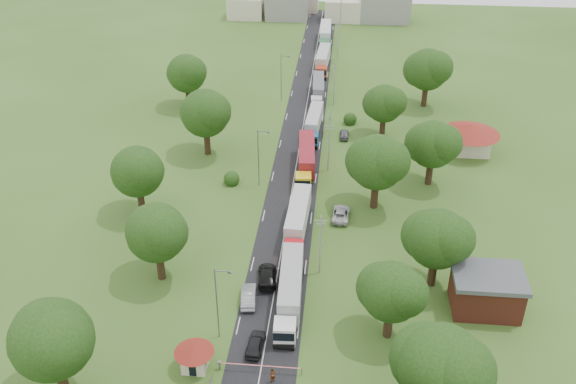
# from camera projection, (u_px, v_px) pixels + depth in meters

# --- Properties ---
(ground) EXTENTS (260.00, 260.00, 0.00)m
(ground) POSITION_uv_depth(u_px,v_px,m) (283.00, 240.00, 91.41)
(ground) COLOR #34541C
(ground) RESTS_ON ground
(road) EXTENTS (8.00, 200.00, 0.04)m
(road) POSITION_uv_depth(u_px,v_px,m) (295.00, 172.00, 108.44)
(road) COLOR black
(road) RESTS_ON ground
(boom_barrier) EXTENTS (9.22, 0.35, 1.18)m
(boom_barrier) POSITION_uv_depth(u_px,v_px,m) (248.00, 365.00, 69.76)
(boom_barrier) COLOR slate
(boom_barrier) RESTS_ON ground
(guard_booth) EXTENTS (4.40, 4.40, 3.45)m
(guard_booth) POSITION_uv_depth(u_px,v_px,m) (194.00, 353.00, 69.57)
(guard_booth) COLOR beige
(guard_booth) RESTS_ON ground
(info_sign) EXTENTS (0.12, 3.10, 4.10)m
(info_sign) POSITION_uv_depth(u_px,v_px,m) (330.00, 119.00, 119.24)
(info_sign) COLOR slate
(info_sign) RESTS_ON ground
(pole_1) EXTENTS (1.60, 0.24, 9.00)m
(pole_1) POSITION_uv_depth(u_px,v_px,m) (320.00, 244.00, 82.57)
(pole_1) COLOR gray
(pole_1) RESTS_ON ground
(pole_2) EXTENTS (1.60, 0.24, 9.00)m
(pole_2) POSITION_uv_depth(u_px,v_px,m) (329.00, 146.00, 106.42)
(pole_2) COLOR gray
(pole_2) RESTS_ON ground
(pole_3) EXTENTS (1.60, 0.24, 9.00)m
(pole_3) POSITION_uv_depth(u_px,v_px,m) (334.00, 83.00, 130.27)
(pole_3) COLOR gray
(pole_3) RESTS_ON ground
(pole_4) EXTENTS (1.60, 0.24, 9.00)m
(pole_4) POSITION_uv_depth(u_px,v_px,m) (338.00, 40.00, 154.11)
(pole_4) COLOR gray
(pole_4) RESTS_ON ground
(pole_5) EXTENTS (1.60, 0.24, 9.00)m
(pole_5) POSITION_uv_depth(u_px,v_px,m) (341.00, 8.00, 177.96)
(pole_5) COLOR gray
(pole_5) RESTS_ON ground
(lamp_0) EXTENTS (2.03, 0.22, 10.00)m
(lamp_0) POSITION_uv_depth(u_px,v_px,m) (218.00, 300.00, 71.93)
(lamp_0) COLOR slate
(lamp_0) RESTS_ON ground
(lamp_1) EXTENTS (2.03, 0.22, 10.00)m
(lamp_1) POSITION_uv_depth(u_px,v_px,m) (259.00, 155.00, 101.74)
(lamp_1) COLOR slate
(lamp_1) RESTS_ON ground
(lamp_2) EXTENTS (2.03, 0.22, 10.00)m
(lamp_2) POSITION_uv_depth(u_px,v_px,m) (282.00, 75.00, 131.54)
(lamp_2) COLOR slate
(lamp_2) RESTS_ON ground
(tree_1) EXTENTS (9.60, 9.60, 12.05)m
(tree_1) POSITION_uv_depth(u_px,v_px,m) (441.00, 365.00, 60.49)
(tree_1) COLOR #382616
(tree_1) RESTS_ON ground
(tree_2) EXTENTS (8.00, 8.00, 10.10)m
(tree_2) POSITION_uv_depth(u_px,v_px,m) (391.00, 291.00, 71.65)
(tree_2) COLOR #382616
(tree_2) RESTS_ON ground
(tree_3) EXTENTS (8.80, 8.80, 11.07)m
(tree_3) POSITION_uv_depth(u_px,v_px,m) (437.00, 238.00, 79.37)
(tree_3) COLOR #382616
(tree_3) RESTS_ON ground
(tree_4) EXTENTS (9.60, 9.60, 12.05)m
(tree_4) POSITION_uv_depth(u_px,v_px,m) (377.00, 162.00, 94.95)
(tree_4) COLOR #382616
(tree_4) RESTS_ON ground
(tree_5) EXTENTS (8.80, 8.80, 11.07)m
(tree_5) POSITION_uv_depth(u_px,v_px,m) (433.00, 144.00, 101.35)
(tree_5) COLOR #382616
(tree_5) RESTS_ON ground
(tree_6) EXTENTS (8.00, 8.00, 10.10)m
(tree_6) POSITION_uv_depth(u_px,v_px,m) (384.00, 103.00, 116.71)
(tree_6) COLOR #382616
(tree_6) RESTS_ON ground
(tree_7) EXTENTS (9.60, 9.60, 12.05)m
(tree_7) POSITION_uv_depth(u_px,v_px,m) (428.00, 69.00, 128.13)
(tree_7) COLOR #382616
(tree_7) RESTS_ON ground
(tree_9) EXTENTS (9.60, 9.60, 12.05)m
(tree_9) POSITION_uv_depth(u_px,v_px,m) (52.00, 338.00, 63.55)
(tree_9) COLOR #382616
(tree_9) RESTS_ON ground
(tree_10) EXTENTS (8.80, 8.80, 11.07)m
(tree_10) POSITION_uv_depth(u_px,v_px,m) (157.00, 232.00, 80.49)
(tree_10) COLOR #382616
(tree_10) RESTS_ON ground
(tree_11) EXTENTS (8.80, 8.80, 11.07)m
(tree_11) POSITION_uv_depth(u_px,v_px,m) (137.00, 171.00, 93.83)
(tree_11) COLOR #382616
(tree_11) RESTS_ON ground
(tree_12) EXTENTS (9.60, 9.60, 12.05)m
(tree_12) POSITION_uv_depth(u_px,v_px,m) (205.00, 113.00, 110.06)
(tree_12) COLOR #382616
(tree_12) RESTS_ON ground
(tree_13) EXTENTS (8.80, 8.80, 11.07)m
(tree_13) POSITION_uv_depth(u_px,v_px,m) (186.00, 73.00, 128.05)
(tree_13) COLOR #382616
(tree_13) RESTS_ON ground
(house_brick) EXTENTS (8.60, 6.60, 5.20)m
(house_brick) POSITION_uv_depth(u_px,v_px,m) (486.00, 291.00, 77.72)
(house_brick) COLOR maroon
(house_brick) RESTS_ON ground
(house_cream) EXTENTS (10.08, 10.08, 5.80)m
(house_cream) POSITION_uv_depth(u_px,v_px,m) (470.00, 134.00, 112.65)
(house_cream) COLOR beige
(house_cream) RESTS_ON ground
(distant_town) EXTENTS (52.00, 8.00, 8.00)m
(distant_town) POSITION_uv_depth(u_px,v_px,m) (324.00, 7.00, 183.22)
(distant_town) COLOR gray
(distant_town) RESTS_ON ground
(truck_0) EXTENTS (3.08, 15.34, 4.24)m
(truck_0) POSITION_uv_depth(u_px,v_px,m) (290.00, 290.00, 78.43)
(truck_0) COLOR white
(truck_0) RESTS_ON ground
(truck_1) EXTENTS (3.04, 15.21, 4.21)m
(truck_1) POSITION_uv_depth(u_px,v_px,m) (297.00, 221.00, 91.56)
(truck_1) COLOR red
(truck_1) RESTS_ON ground
(truck_2) EXTENTS (3.44, 15.30, 4.22)m
(truck_2) POSITION_uv_depth(u_px,v_px,m) (306.00, 159.00, 107.45)
(truck_2) COLOR yellow
(truck_2) RESTS_ON ground
(truck_3) EXTENTS (2.97, 13.69, 3.78)m
(truck_3) POSITION_uv_depth(u_px,v_px,m) (314.00, 123.00, 120.17)
(truck_3) COLOR #165088
(truck_3) RESTS_ON ground
(truck_4) EXTENTS (2.86, 13.57, 3.75)m
(truck_4) POSITION_uv_depth(u_px,v_px,m) (318.00, 89.00, 134.44)
(truck_4) COLOR silver
(truck_4) RESTS_ON ground
(truck_5) EXTENTS (3.11, 14.88, 4.11)m
(truck_5) POSITION_uv_depth(u_px,v_px,m) (323.00, 60.00, 149.33)
(truck_5) COLOR #B0351B
(truck_5) RESTS_ON ground
(truck_6) EXTENTS (2.94, 15.65, 4.33)m
(truck_6) POSITION_uv_depth(u_px,v_px,m) (325.00, 35.00, 165.39)
(truck_6) COLOR #2A703C
(truck_6) RESTS_ON ground
(car_lane_front) EXTENTS (2.15, 4.69, 1.56)m
(car_lane_front) POSITION_uv_depth(u_px,v_px,m) (256.00, 344.00, 72.73)
(car_lane_front) COLOR black
(car_lane_front) RESTS_ON ground
(car_lane_mid) EXTENTS (2.32, 5.18, 1.65)m
(car_lane_mid) POSITION_uv_depth(u_px,v_px,m) (248.00, 296.00, 79.70)
(car_lane_mid) COLOR #93949A
(car_lane_mid) RESTS_ON ground
(car_lane_rear) EXTENTS (3.02, 5.96, 1.66)m
(car_lane_rear) POSITION_uv_depth(u_px,v_px,m) (267.00, 276.00, 83.14)
(car_lane_rear) COLOR black
(car_lane_rear) RESTS_ON ground
(car_verge_near) EXTENTS (2.85, 5.64, 1.53)m
(car_verge_near) POSITION_uv_depth(u_px,v_px,m) (341.00, 214.00, 95.88)
(car_verge_near) COLOR #BBBBBB
(car_verge_near) RESTS_ON ground
(car_verge_far) EXTENTS (1.70, 4.13, 1.40)m
(car_verge_far) POSITION_uv_depth(u_px,v_px,m) (344.00, 134.00, 119.14)
(car_verge_far) COLOR #57595E
(car_verge_far) RESTS_ON ground
(pedestrian_near) EXTENTS (0.77, 0.75, 1.79)m
(pedestrian_near) POSITION_uv_depth(u_px,v_px,m) (273.00, 376.00, 68.47)
(pedestrian_near) COLOR gray
(pedestrian_near) RESTS_ON ground
(pedestrian_booth) EXTENTS (1.05, 1.11, 1.82)m
(pedestrian_booth) POSITION_uv_depth(u_px,v_px,m) (201.00, 365.00, 69.77)
(pedestrian_booth) COLOR gray
(pedestrian_booth) RESTS_ON ground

